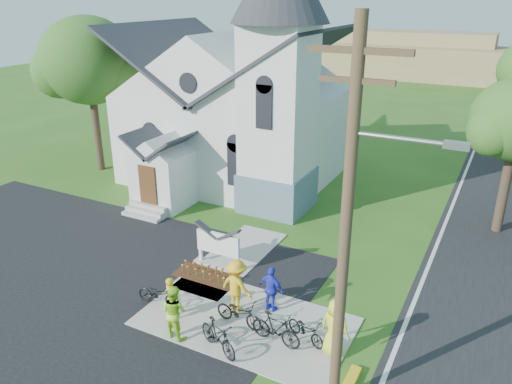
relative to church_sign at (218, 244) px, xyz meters
The scene contains 19 objects.
ground 3.57m from the church_sign, 69.44° to the right, with size 120.00×120.00×0.00m, color #305B1A.
parking_lot 7.86m from the church_sign, 138.12° to the right, with size 20.00×16.00×0.02m, color black.
sidewalk 3.95m from the church_sign, 45.00° to the right, with size 7.00×4.00×0.05m, color #A29B92.
church 11.06m from the church_sign, 114.73° to the left, with size 12.35×12.00×13.00m.
church_sign is the anchor object (origin of this frame).
flower_bed 1.34m from the church_sign, 90.00° to the right, with size 2.60×1.10×0.07m, color #3A200F.
utility_pole 9.18m from the church_sign, 35.60° to the right, with size 3.45×0.28×10.00m.
tree_lot_corner 15.53m from the church_sign, 152.02° to the left, with size 5.60×5.60×9.15m.
distant_hills 53.34m from the church_sign, 85.10° to the left, with size 61.00×10.00×5.60m.
cyclist_0 3.69m from the church_sign, 83.37° to the right, with size 0.56×0.37×1.54m, color gold.
bike_0 3.35m from the church_sign, 97.65° to the right, with size 0.57×1.63×0.86m, color black.
cyclist_1 4.53m from the church_sign, 76.03° to the right, with size 0.88×0.69×1.81m, color #A2E42A.
bike_1 5.18m from the church_sign, 58.51° to the right, with size 0.50×1.77×1.06m, color black.
cyclist_2 3.64m from the church_sign, 28.41° to the right, with size 0.99×0.41×1.68m, color #2A35D6.
bike_2 3.98m from the church_sign, 48.48° to the right, with size 0.61×1.76×0.92m, color black.
cyclist_3 3.09m from the church_sign, 46.52° to the right, with size 1.23×0.71×1.91m, color gold.
bike_3 5.24m from the church_sign, 38.44° to the right, with size 0.49×1.74×1.05m, color black.
cyclist_4 6.51m from the church_sign, 25.98° to the right, with size 0.92×0.60×1.89m, color yellow.
bike_4 5.60m from the church_sign, 28.92° to the right, with size 0.53×1.52×0.80m, color black.
Camera 1 is at (8.27, -11.65, 10.29)m, focal length 35.00 mm.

